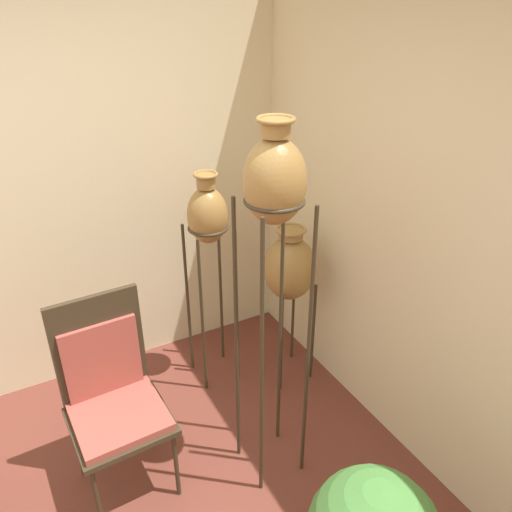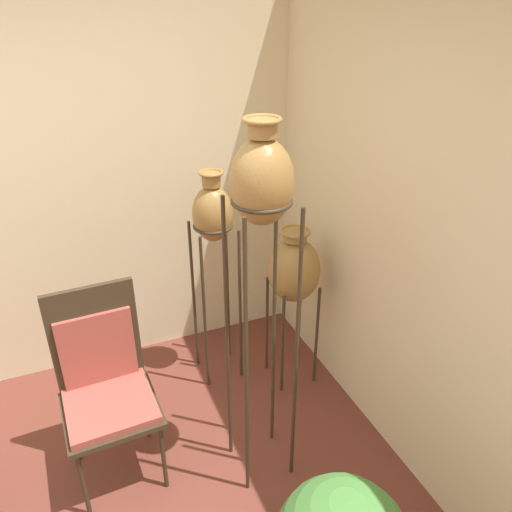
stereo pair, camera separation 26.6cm
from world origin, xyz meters
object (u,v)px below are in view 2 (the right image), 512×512
at_px(vase_stand_short, 294,270).
at_px(chair, 104,379).
at_px(vase_stand_tall, 262,195).
at_px(vase_stand_medium, 213,219).

relative_size(vase_stand_short, chair, 1.02).
relative_size(vase_stand_tall, vase_stand_medium, 1.33).
xyz_separation_m(vase_stand_tall, vase_stand_short, (0.49, 0.61, -0.79)).
xyz_separation_m(vase_stand_medium, vase_stand_short, (0.45, -0.25, -0.33)).
xyz_separation_m(vase_stand_tall, chair, (-0.76, 0.33, -1.03)).
bearing_deg(vase_stand_short, vase_stand_tall, -128.75).
xyz_separation_m(vase_stand_medium, chair, (-0.80, -0.53, -0.57)).
bearing_deg(chair, vase_stand_medium, 31.10).
bearing_deg(vase_stand_short, chair, -167.28).
distance_m(vase_stand_short, chair, 1.30).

